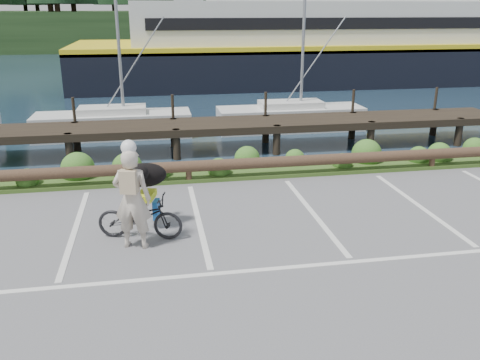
% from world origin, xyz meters
% --- Properties ---
extents(ground, '(72.00, 72.00, 0.00)m').
position_xyz_m(ground, '(0.00, 0.00, 0.00)').
color(ground, '#59595B').
extents(harbor_backdrop, '(170.00, 160.00, 30.00)m').
position_xyz_m(harbor_backdrop, '(0.39, 78.47, -0.00)').
color(harbor_backdrop, '#172837').
rests_on(harbor_backdrop, ground).
extents(vegetation_strip, '(34.00, 1.60, 0.10)m').
position_xyz_m(vegetation_strip, '(0.00, 5.30, 0.05)').
color(vegetation_strip, '#3D5B21').
rests_on(vegetation_strip, ground).
extents(log_rail, '(32.00, 0.30, 0.60)m').
position_xyz_m(log_rail, '(0.00, 4.60, 0.00)').
color(log_rail, '#443021').
rests_on(log_rail, ground).
extents(bicycle, '(1.81, 1.02, 0.90)m').
position_xyz_m(bicycle, '(-1.23, 1.34, 0.45)').
color(bicycle, black).
rests_on(bicycle, ground).
extents(cyclist, '(0.82, 0.64, 1.98)m').
position_xyz_m(cyclist, '(-1.33, 0.95, 0.99)').
color(cyclist, beige).
rests_on(cyclist, ground).
extents(dog, '(0.64, 0.96, 0.51)m').
position_xyz_m(dog, '(-1.09, 1.87, 1.16)').
color(dog, black).
rests_on(dog, bicycle).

